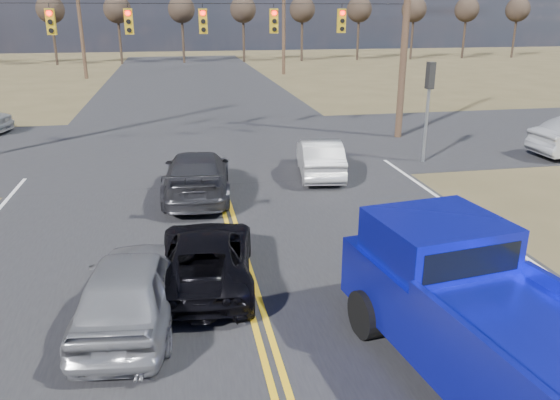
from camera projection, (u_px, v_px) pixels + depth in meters
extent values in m
cube|color=#28282B|center=(226.00, 204.00, 17.01)|extent=(14.00, 120.00, 0.02)
cube|color=#28282B|center=(208.00, 146.00, 24.43)|extent=(120.00, 12.00, 0.02)
cylinder|color=#473323|center=(406.00, 28.00, 24.40)|extent=(0.32, 0.32, 10.00)
cylinder|color=black|center=(202.00, 3.00, 22.47)|extent=(18.00, 0.02, 0.02)
cube|color=#B28C14|center=(51.00, 22.00, 21.62)|extent=(0.34, 0.24, 1.00)
cylinder|color=#FF0C05|center=(49.00, 13.00, 21.39)|extent=(0.20, 0.06, 0.20)
cylinder|color=black|center=(50.00, 22.00, 21.50)|extent=(0.20, 0.06, 0.20)
cylinder|color=black|center=(51.00, 31.00, 21.60)|extent=(0.20, 0.06, 0.20)
cube|color=black|center=(48.00, 10.00, 21.32)|extent=(0.24, 0.14, 0.03)
cube|color=#B28C14|center=(129.00, 22.00, 22.16)|extent=(0.34, 0.24, 1.00)
cylinder|color=#FF0C05|center=(128.00, 13.00, 21.92)|extent=(0.20, 0.06, 0.20)
cylinder|color=black|center=(128.00, 22.00, 22.03)|extent=(0.20, 0.06, 0.20)
cylinder|color=black|center=(129.00, 30.00, 22.14)|extent=(0.20, 0.06, 0.20)
cube|color=black|center=(127.00, 10.00, 21.86)|extent=(0.24, 0.14, 0.03)
cube|color=#B28C14|center=(203.00, 21.00, 22.69)|extent=(0.34, 0.24, 1.00)
cylinder|color=#FF0C05|center=(203.00, 13.00, 22.46)|extent=(0.20, 0.06, 0.20)
cylinder|color=black|center=(203.00, 21.00, 22.56)|extent=(0.20, 0.06, 0.20)
cylinder|color=black|center=(204.00, 30.00, 22.67)|extent=(0.20, 0.06, 0.20)
cube|color=black|center=(203.00, 10.00, 22.39)|extent=(0.24, 0.14, 0.03)
cube|color=#B28C14|center=(274.00, 21.00, 23.23)|extent=(0.34, 0.24, 1.00)
cylinder|color=#FF0C05|center=(274.00, 13.00, 22.99)|extent=(0.20, 0.06, 0.20)
cylinder|color=black|center=(274.00, 21.00, 23.10)|extent=(0.20, 0.06, 0.20)
cylinder|color=black|center=(274.00, 29.00, 23.21)|extent=(0.20, 0.06, 0.20)
cube|color=black|center=(274.00, 10.00, 22.93)|extent=(0.24, 0.14, 0.03)
cube|color=#B28C14|center=(341.00, 21.00, 23.76)|extent=(0.34, 0.24, 1.00)
cylinder|color=#FF0C05|center=(343.00, 13.00, 23.53)|extent=(0.20, 0.06, 0.20)
cylinder|color=black|center=(342.00, 21.00, 23.63)|extent=(0.20, 0.06, 0.20)
cylinder|color=black|center=(342.00, 29.00, 23.74)|extent=(0.20, 0.06, 0.20)
cube|color=black|center=(343.00, 10.00, 23.46)|extent=(0.24, 0.14, 0.03)
cylinder|color=slate|center=(426.00, 123.00, 21.19)|extent=(0.12, 0.12, 3.20)
cube|color=black|center=(430.00, 75.00, 20.60)|extent=(0.24, 0.34, 1.00)
cylinder|color=#473323|center=(80.00, 20.00, 47.17)|extent=(0.32, 0.32, 10.00)
cylinder|color=#473323|center=(284.00, 19.00, 50.38)|extent=(0.32, 0.32, 10.00)
cylinder|color=#33261C|center=(54.00, 40.00, 60.00)|extent=(0.28, 0.28, 5.50)
sphere|color=#2D231C|center=(50.00, 9.00, 58.97)|extent=(3.00, 3.00, 3.00)
cylinder|color=#33261C|center=(120.00, 39.00, 61.25)|extent=(0.28, 0.28, 5.50)
sphere|color=#2D231C|center=(117.00, 9.00, 60.22)|extent=(3.00, 3.00, 3.00)
cylinder|color=#33261C|center=(183.00, 38.00, 62.50)|extent=(0.28, 0.28, 5.50)
sphere|color=#2D231C|center=(181.00, 9.00, 61.47)|extent=(3.00, 3.00, 3.00)
cylinder|color=#33261C|center=(244.00, 38.00, 63.75)|extent=(0.28, 0.28, 5.50)
sphere|color=#2D231C|center=(243.00, 9.00, 62.72)|extent=(3.00, 3.00, 3.00)
cylinder|color=#33261C|center=(302.00, 37.00, 65.00)|extent=(0.28, 0.28, 5.50)
sphere|color=#2D231C|center=(302.00, 9.00, 63.96)|extent=(3.00, 3.00, 3.00)
cylinder|color=#33261C|center=(358.00, 37.00, 66.24)|extent=(0.28, 0.28, 5.50)
sphere|color=#2D231C|center=(359.00, 9.00, 65.21)|extent=(3.00, 3.00, 3.00)
cylinder|color=#33261C|center=(412.00, 36.00, 67.49)|extent=(0.28, 0.28, 5.50)
sphere|color=#2D231C|center=(414.00, 9.00, 66.46)|extent=(3.00, 3.00, 3.00)
cylinder|color=#33261C|center=(464.00, 36.00, 68.74)|extent=(0.28, 0.28, 5.50)
sphere|color=#2D231C|center=(467.00, 10.00, 67.71)|extent=(3.00, 3.00, 3.00)
cylinder|color=#33261C|center=(514.00, 36.00, 69.99)|extent=(0.28, 0.28, 5.50)
sphere|color=#2D231C|center=(518.00, 10.00, 68.95)|extent=(3.00, 3.00, 3.00)
cylinder|color=black|center=(367.00, 314.00, 9.98)|extent=(0.48, 0.94, 0.90)
cylinder|color=black|center=(466.00, 295.00, 10.63)|extent=(0.48, 0.94, 0.90)
cube|color=#1017B5|center=(494.00, 336.00, 8.30)|extent=(3.07, 6.35, 1.13)
cube|color=#1017B5|center=(437.00, 240.00, 9.46)|extent=(2.33, 2.19, 0.81)
cube|color=black|center=(472.00, 262.00, 8.63)|extent=(1.80, 0.32, 0.51)
cube|color=#1017B5|center=(494.00, 356.00, 6.70)|extent=(0.62, 3.70, 0.23)
imported|color=gray|center=(131.00, 288.00, 10.34)|extent=(2.17, 4.46, 1.47)
imported|color=black|center=(206.00, 257.00, 11.91)|extent=(2.50, 4.60, 1.22)
imported|color=#BCBCBC|center=(320.00, 157.00, 19.80)|extent=(2.04, 4.28, 1.35)
imported|color=#303035|center=(197.00, 174.00, 17.51)|extent=(2.45, 5.22, 1.47)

